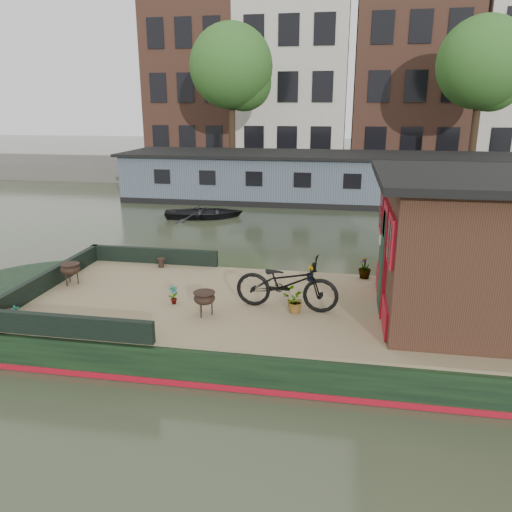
% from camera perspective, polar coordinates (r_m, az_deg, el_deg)
% --- Properties ---
extents(ground, '(120.00, 120.00, 0.00)m').
position_cam_1_polar(ground, '(9.30, 11.06, -9.60)').
color(ground, '#2C3320').
rests_on(ground, ground).
extents(houseboat_hull, '(14.01, 4.02, 0.60)m').
position_cam_1_polar(houseboat_hull, '(9.24, 2.80, -7.60)').
color(houseboat_hull, black).
rests_on(houseboat_hull, ground).
extents(houseboat_deck, '(11.80, 3.80, 0.05)m').
position_cam_1_polar(houseboat_deck, '(9.04, 11.28, -6.05)').
color(houseboat_deck, olive).
rests_on(houseboat_deck, houseboat_hull).
extents(bow_bulwark, '(3.00, 4.00, 0.35)m').
position_cam_1_polar(bow_bulwark, '(10.15, -18.58, -2.85)').
color(bow_bulwark, black).
rests_on(bow_bulwark, houseboat_deck).
extents(cabin, '(4.00, 3.50, 2.42)m').
position_cam_1_polar(cabin, '(8.99, 25.80, 0.87)').
color(cabin, black).
rests_on(cabin, houseboat_deck).
extents(bicycle, '(1.86, 0.79, 0.95)m').
position_cam_1_polar(bicycle, '(8.71, 3.52, -3.11)').
color(bicycle, black).
rests_on(bicycle, houseboat_deck).
extents(potted_plant_a, '(0.21, 0.22, 0.35)m').
position_cam_1_polar(potted_plant_a, '(9.11, -9.43, -4.39)').
color(potted_plant_a, brown).
rests_on(potted_plant_a, houseboat_deck).
extents(potted_plant_b, '(0.19, 0.22, 0.35)m').
position_cam_1_polar(potted_plant_b, '(10.24, 6.20, -1.88)').
color(potted_plant_b, '#905B28').
rests_on(potted_plant_b, houseboat_deck).
extents(potted_plant_c, '(0.49, 0.47, 0.43)m').
position_cam_1_polar(potted_plant_c, '(8.65, 4.36, -5.12)').
color(potted_plant_c, '#A83831').
rests_on(potted_plant_c, houseboat_deck).
extents(potted_plant_d, '(0.32, 0.32, 0.47)m').
position_cam_1_polar(potted_plant_d, '(10.56, 12.33, -1.26)').
color(potted_plant_d, brown).
rests_on(potted_plant_d, houseboat_deck).
extents(potted_plant_e, '(0.15, 0.18, 0.29)m').
position_cam_1_polar(potted_plant_e, '(9.18, -25.69, -5.98)').
color(potted_plant_e, '#A85031').
rests_on(potted_plant_e, houseboat_deck).
extents(brazier_front, '(0.49, 0.49, 0.42)m').
position_cam_1_polar(brazier_front, '(8.55, -5.90, -5.43)').
color(brazier_front, black).
rests_on(brazier_front, houseboat_deck).
extents(brazier_rear, '(0.52, 0.52, 0.43)m').
position_cam_1_polar(brazier_rear, '(10.63, -20.41, -1.93)').
color(brazier_rear, black).
rests_on(brazier_rear, houseboat_deck).
extents(bollard_port, '(0.18, 0.18, 0.21)m').
position_cam_1_polar(bollard_port, '(11.24, -10.79, -0.75)').
color(bollard_port, black).
rests_on(bollard_port, houseboat_deck).
extents(bollard_stbd, '(0.19, 0.19, 0.22)m').
position_cam_1_polar(bollard_stbd, '(9.21, -26.14, -6.18)').
color(bollard_stbd, black).
rests_on(bollard_stbd, houseboat_deck).
extents(dinghy, '(3.41, 2.81, 0.62)m').
position_cam_1_polar(dinghy, '(19.19, -5.92, 5.33)').
color(dinghy, black).
rests_on(dinghy, ground).
extents(far_houseboat, '(20.40, 4.40, 2.11)m').
position_cam_1_polar(far_houseboat, '(22.57, 10.89, 8.54)').
color(far_houseboat, '#4A5563').
rests_on(far_houseboat, ground).
extents(quay, '(60.00, 6.00, 0.90)m').
position_cam_1_polar(quay, '(29.08, 10.76, 9.29)').
color(quay, '#47443F').
rests_on(quay, ground).
extents(townhouse_row, '(27.25, 8.00, 16.50)m').
position_cam_1_polar(townhouse_row, '(36.06, 11.67, 22.51)').
color(townhouse_row, brown).
rests_on(townhouse_row, ground).
extents(tree_left, '(4.40, 4.40, 7.40)m').
position_cam_1_polar(tree_left, '(28.14, -2.50, 20.43)').
color(tree_left, '#332316').
rests_on(tree_left, quay).
extents(tree_right, '(4.40, 4.40, 7.40)m').
position_cam_1_polar(tree_right, '(28.23, 24.70, 19.01)').
color(tree_right, '#332316').
rests_on(tree_right, quay).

